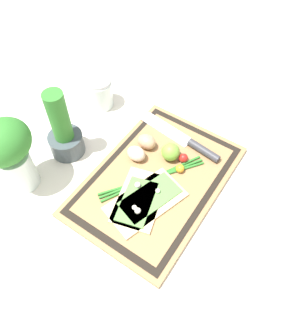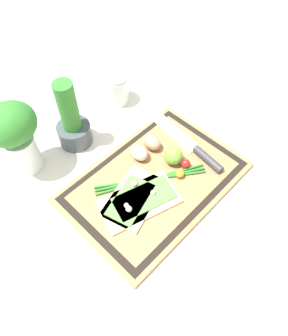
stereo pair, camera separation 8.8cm
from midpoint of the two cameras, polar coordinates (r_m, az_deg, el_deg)
The scene contains 14 objects.
ground_plane at distance 0.89m, azimuth 4.66°, elevation -2.90°, with size 6.00×6.00×0.00m, color silver.
cutting_board at distance 0.89m, azimuth 4.70°, elevation -2.62°, with size 0.47×0.32×0.02m.
pizza_slice_near at distance 0.84m, azimuth 2.33°, elevation -5.92°, with size 0.22×0.16×0.02m.
pizza_slice_far at distance 0.84m, azimuth 0.99°, elevation -5.38°, with size 0.20×0.15×0.02m.
knife at distance 0.94m, azimuth 11.97°, elevation 2.77°, with size 0.06×0.27×0.02m.
egg_brown at distance 0.93m, azimuth 4.12°, elevation 4.26°, with size 0.04×0.05×0.04m, color tan.
egg_pink at distance 0.90m, azimuth 1.93°, elevation 2.48°, with size 0.04×0.05×0.04m, color beige.
lime at distance 0.90m, azimuth 7.93°, elevation 1.95°, with size 0.05×0.05×0.05m, color #70A838.
cherry_tomato_red at distance 0.91m, azimuth 10.02°, elevation 0.56°, with size 0.03×0.03×0.03m, color red.
cherry_tomato_yellow at distance 0.89m, azimuth 9.11°, elevation -1.19°, with size 0.02×0.02×0.02m, color gold.
scallion_bunch at distance 0.88m, azimuth 4.05°, elevation -2.17°, with size 0.27×0.18×0.01m.
herb_pot at distance 0.94m, azimuth -9.79°, elevation 7.50°, with size 0.10×0.10×0.22m.
sauce_jar at distance 1.07m, azimuth -2.59°, elevation 13.33°, with size 0.08×0.08×0.10m.
herb_glass at distance 0.87m, azimuth -18.90°, elevation 5.44°, with size 0.13×0.12×0.22m.
Camera 2 is at (-0.36, -0.31, 0.75)m, focal length 35.00 mm.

